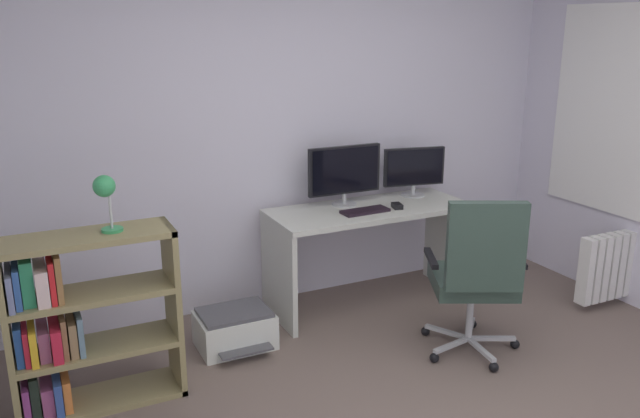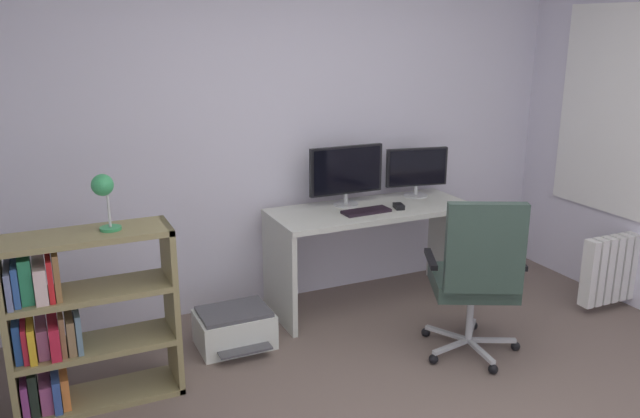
{
  "view_description": "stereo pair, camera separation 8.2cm",
  "coord_description": "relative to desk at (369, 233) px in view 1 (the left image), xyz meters",
  "views": [
    {
      "loc": [
        -1.73,
        -1.95,
        1.98
      ],
      "look_at": [
        -0.05,
        1.54,
        0.87
      ],
      "focal_mm": 35.9,
      "sensor_mm": 36.0,
      "label": 1
    },
    {
      "loc": [
        -1.66,
        -1.98,
        1.98
      ],
      "look_at": [
        -0.05,
        1.54,
        0.87
      ],
      "focal_mm": 35.9,
      "sensor_mm": 36.0,
      "label": 2
    }
  ],
  "objects": [
    {
      "name": "wall_back",
      "position": [
        -0.49,
        0.43,
        0.72
      ],
      "size": [
        4.43,
        0.1,
        2.52
      ],
      "primitive_type": "cube",
      "color": "silver",
      "rests_on": "ground"
    },
    {
      "name": "desk",
      "position": [
        0.0,
        0.0,
        0.0
      ],
      "size": [
        1.45,
        0.59,
        0.74
      ],
      "color": "silver",
      "rests_on": "ground"
    },
    {
      "name": "monitor_main",
      "position": [
        -0.13,
        0.14,
        0.44
      ],
      "size": [
        0.56,
        0.18,
        0.43
      ],
      "color": "#B2B5B7",
      "rests_on": "desk"
    },
    {
      "name": "monitor_secondary",
      "position": [
        0.46,
        0.14,
        0.4
      ],
      "size": [
        0.47,
        0.18,
        0.37
      ],
      "color": "#B2B5B7",
      "rests_on": "desk"
    },
    {
      "name": "keyboard",
      "position": [
        -0.09,
        -0.1,
        0.2
      ],
      "size": [
        0.34,
        0.14,
        0.02
      ],
      "primitive_type": "cube",
      "rotation": [
        0.0,
        0.0,
        0.04
      ],
      "color": "black",
      "rests_on": "desk"
    },
    {
      "name": "computer_mouse",
      "position": [
        0.16,
        -0.1,
        0.21
      ],
      "size": [
        0.08,
        0.11,
        0.03
      ],
      "primitive_type": "cube",
      "rotation": [
        0.0,
        0.0,
        -0.24
      ],
      "color": "black",
      "rests_on": "desk"
    },
    {
      "name": "office_chair",
      "position": [
        0.18,
        -0.98,
        0.02
      ],
      "size": [
        0.65,
        0.67,
        1.04
      ],
      "color": "#B7BABC",
      "rests_on": "ground"
    },
    {
      "name": "bookshelf",
      "position": [
        -2.06,
        -0.5,
        -0.07
      ],
      "size": [
        0.87,
        0.31,
        0.96
      ],
      "color": "#8D8153",
      "rests_on": "ground"
    },
    {
      "name": "desk_lamp",
      "position": [
        -1.84,
        -0.5,
        0.63
      ],
      "size": [
        0.13,
        0.11,
        0.3
      ],
      "color": "#38A25C",
      "rests_on": "bookshelf"
    },
    {
      "name": "printer",
      "position": [
        -1.1,
        -0.22,
        -0.42
      ],
      "size": [
        0.47,
        0.43,
        0.25
      ],
      "color": "silver",
      "rests_on": "ground"
    },
    {
      "name": "radiator",
      "position": [
        1.62,
        -0.81,
        -0.24
      ],
      "size": [
        0.69,
        0.1,
        0.49
      ],
      "color": "white",
      "rests_on": "ground"
    }
  ]
}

